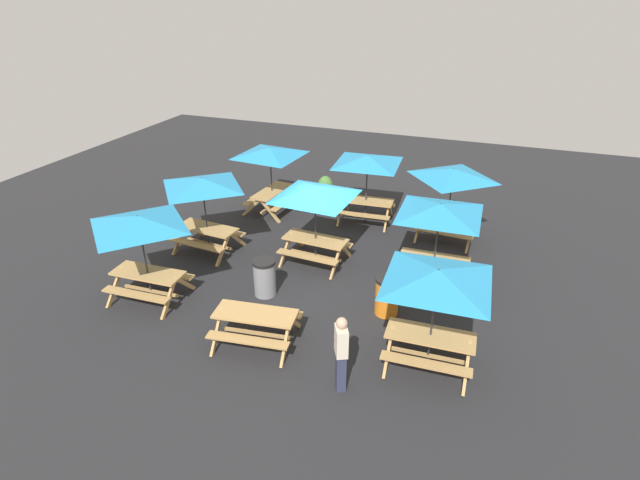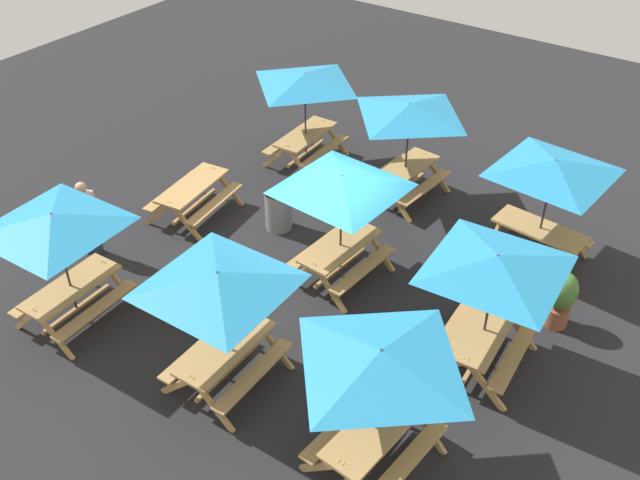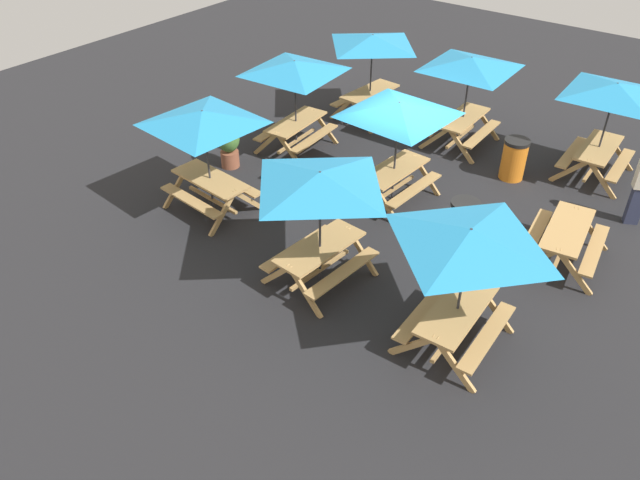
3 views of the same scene
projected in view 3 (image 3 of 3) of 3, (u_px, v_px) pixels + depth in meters
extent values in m
plane|color=#232326|center=(410.00, 196.00, 14.07)|extent=(29.25, 29.25, 0.00)
cube|color=tan|center=(463.00, 118.00, 15.70)|extent=(1.82, 0.74, 0.05)
cube|color=tan|center=(482.00, 134.00, 15.61)|extent=(1.81, 0.30, 0.04)
cube|color=tan|center=(442.00, 123.00, 16.13)|extent=(1.81, 0.30, 0.04)
cube|color=tan|center=(461.00, 146.00, 15.23)|extent=(0.08, 0.80, 0.81)
cube|color=tan|center=(434.00, 138.00, 15.58)|extent=(0.08, 0.80, 0.81)
cube|color=tan|center=(487.00, 124.00, 16.26)|extent=(0.08, 0.80, 0.81)
cube|color=tan|center=(461.00, 117.00, 16.61)|extent=(0.08, 0.80, 0.81)
cube|color=tan|center=(460.00, 136.00, 16.01)|extent=(1.56, 0.11, 0.06)
cylinder|color=#2D2D33|center=(465.00, 102.00, 15.46)|extent=(0.04, 0.04, 2.30)
pyramid|color=#268CC6|center=(471.00, 63.00, 14.87)|extent=(2.83, 2.83, 0.28)
cube|color=tan|center=(320.00, 247.00, 11.26)|extent=(1.85, 0.85, 0.05)
cube|color=tan|center=(343.00, 272.00, 11.13)|extent=(1.82, 0.41, 0.04)
cube|color=tan|center=(298.00, 248.00, 11.72)|extent=(1.82, 0.41, 0.04)
cube|color=tan|center=(305.00, 293.00, 10.81)|extent=(0.13, 0.80, 0.81)
cube|color=tan|center=(276.00, 275.00, 11.20)|extent=(0.13, 0.80, 0.81)
cube|color=tan|center=(362.00, 252.00, 11.74)|extent=(0.13, 0.80, 0.81)
cube|color=tan|center=(333.00, 237.00, 12.14)|extent=(0.13, 0.80, 0.81)
cube|color=tan|center=(320.00, 270.00, 11.56)|extent=(1.56, 0.20, 0.06)
cylinder|color=#2D2D33|center=(320.00, 229.00, 11.02)|extent=(0.04, 0.04, 2.30)
pyramid|color=#268CC6|center=(320.00, 179.00, 10.42)|extent=(2.16, 2.16, 0.28)
cube|color=tan|center=(296.00, 122.00, 15.50)|extent=(1.84, 0.82, 0.05)
cube|color=tan|center=(314.00, 138.00, 15.43)|extent=(1.81, 0.39, 0.04)
cube|color=tan|center=(279.00, 127.00, 15.92)|extent=(1.81, 0.39, 0.04)
cube|color=tan|center=(290.00, 151.00, 15.03)|extent=(0.12, 0.80, 0.81)
cube|color=tan|center=(266.00, 144.00, 15.35)|extent=(0.12, 0.80, 0.81)
cube|color=tan|center=(325.00, 128.00, 16.08)|extent=(0.12, 0.80, 0.81)
cube|color=tan|center=(302.00, 121.00, 16.41)|extent=(0.12, 0.80, 0.81)
cube|color=tan|center=(296.00, 141.00, 15.81)|extent=(1.56, 0.18, 0.06)
cylinder|color=#2D2D33|center=(296.00, 107.00, 15.26)|extent=(0.04, 0.04, 2.30)
pyramid|color=#268CC6|center=(295.00, 66.00, 14.67)|extent=(2.82, 2.82, 0.28)
cube|color=tan|center=(394.00, 169.00, 13.56)|extent=(1.84, 0.82, 0.05)
cube|color=tan|center=(414.00, 189.00, 13.44)|extent=(1.81, 0.38, 0.04)
cube|color=tan|center=(373.00, 173.00, 14.02)|extent=(1.81, 0.38, 0.04)
cube|color=tan|center=(386.00, 204.00, 13.11)|extent=(0.11, 0.80, 0.81)
cube|color=tan|center=(358.00, 192.00, 13.49)|extent=(0.11, 0.80, 0.81)
cube|color=tan|center=(426.00, 176.00, 14.06)|extent=(0.11, 0.80, 0.81)
cube|color=tan|center=(400.00, 166.00, 14.45)|extent=(0.11, 0.80, 0.81)
cube|color=tan|center=(393.00, 190.00, 13.86)|extent=(1.56, 0.17, 0.06)
cylinder|color=#2D2D33|center=(396.00, 153.00, 13.32)|extent=(0.04, 0.04, 2.30)
pyramid|color=#268CC6|center=(399.00, 109.00, 12.73)|extent=(2.82, 2.82, 0.28)
cube|color=tan|center=(568.00, 229.00, 11.73)|extent=(1.88, 0.93, 0.05)
cube|color=tan|center=(594.00, 250.00, 11.68)|extent=(1.82, 0.49, 0.04)
cube|color=tan|center=(535.00, 233.00, 12.12)|extent=(1.82, 0.49, 0.04)
cube|color=tan|center=(574.00, 273.00, 11.25)|extent=(0.16, 0.80, 0.81)
cube|color=tan|center=(534.00, 260.00, 11.54)|extent=(0.16, 0.80, 0.81)
cube|color=tan|center=(591.00, 230.00, 12.34)|extent=(0.16, 0.80, 0.81)
cube|color=tan|center=(553.00, 220.00, 12.64)|extent=(0.16, 0.80, 0.81)
cube|color=tan|center=(561.00, 251.00, 12.03)|extent=(1.56, 0.27, 0.06)
cube|color=tan|center=(370.00, 92.00, 17.06)|extent=(1.85, 0.85, 0.05)
cube|color=tan|center=(385.00, 107.00, 16.93)|extent=(1.82, 0.41, 0.04)
cube|color=tan|center=(354.00, 96.00, 17.53)|extent=(1.82, 0.41, 0.04)
cube|color=tan|center=(362.00, 117.00, 16.61)|extent=(0.13, 0.80, 0.81)
cube|color=tan|center=(341.00, 109.00, 17.00)|extent=(0.13, 0.80, 0.81)
cube|color=tan|center=(397.00, 99.00, 17.54)|extent=(0.13, 0.80, 0.81)
cube|color=tan|center=(376.00, 93.00, 17.94)|extent=(0.13, 0.80, 0.81)
cube|color=tan|center=(369.00, 109.00, 17.36)|extent=(1.56, 0.20, 0.06)
cylinder|color=#2D2D33|center=(371.00, 77.00, 16.82)|extent=(0.04, 0.04, 2.30)
pyramid|color=#268CC6|center=(373.00, 40.00, 16.22)|extent=(2.16, 2.16, 0.28)
cube|color=tan|center=(457.00, 309.00, 9.91)|extent=(1.83, 0.77, 0.05)
cube|color=tan|center=(487.00, 336.00, 9.82)|extent=(1.81, 0.33, 0.04)
cube|color=tan|center=(425.00, 309.00, 10.33)|extent=(1.81, 0.33, 0.04)
cube|color=tan|center=(455.00, 365.00, 9.44)|extent=(0.09, 0.80, 0.81)
cube|color=tan|center=(412.00, 345.00, 9.78)|extent=(0.09, 0.80, 0.81)
cube|color=tan|center=(494.00, 308.00, 10.47)|extent=(0.09, 0.80, 0.81)
cube|color=tan|center=(454.00, 292.00, 10.81)|extent=(0.09, 0.80, 0.81)
cube|color=tan|center=(453.00, 333.00, 10.21)|extent=(1.56, 0.13, 0.06)
cylinder|color=#2D2D33|center=(461.00, 290.00, 9.67)|extent=(0.04, 0.04, 2.30)
pyramid|color=#268CC6|center=(470.00, 237.00, 9.08)|extent=(2.08, 2.08, 0.28)
cube|color=tan|center=(599.00, 148.00, 14.39)|extent=(1.83, 0.77, 0.05)
cube|color=tan|center=(620.00, 165.00, 14.30)|extent=(1.81, 0.34, 0.04)
cube|color=tan|center=(572.00, 152.00, 14.81)|extent=(1.81, 0.34, 0.04)
cube|color=tan|center=(602.00, 180.00, 13.92)|extent=(0.09, 0.80, 0.81)
cube|color=tan|center=(569.00, 171.00, 14.25)|extent=(0.09, 0.80, 0.81)
cube|color=tan|center=(619.00, 153.00, 14.95)|extent=(0.09, 0.80, 0.81)
cube|color=tan|center=(588.00, 145.00, 15.29)|extent=(0.09, 0.80, 0.81)
cube|color=tan|center=(593.00, 167.00, 14.69)|extent=(1.56, 0.14, 0.06)
cylinder|color=#2D2D33|center=(604.00, 131.00, 14.15)|extent=(0.04, 0.04, 2.30)
pyramid|color=#268CC6|center=(616.00, 89.00, 13.55)|extent=(2.83, 2.83, 0.28)
cube|color=tan|center=(210.00, 179.00, 13.23)|extent=(0.86, 1.86, 0.05)
cube|color=tan|center=(231.00, 181.00, 13.73)|extent=(0.42, 1.82, 0.04)
cube|color=tan|center=(191.00, 201.00, 13.07)|extent=(0.42, 1.82, 0.04)
cube|color=tan|center=(249.00, 200.00, 13.24)|extent=(0.80, 0.13, 0.81)
cube|color=tan|center=(222.00, 214.00, 12.80)|extent=(0.80, 0.13, 0.81)
cube|color=tan|center=(202.00, 175.00, 14.09)|extent=(0.80, 0.13, 0.81)
cube|color=tan|center=(176.00, 188.00, 13.65)|extent=(0.80, 0.13, 0.81)
cube|color=tan|center=(213.00, 200.00, 13.53)|extent=(0.21, 1.56, 0.06)
cylinder|color=#2D2D33|center=(208.00, 162.00, 12.99)|extent=(0.04, 0.04, 2.30)
pyramid|color=#268CC6|center=(203.00, 117.00, 12.40)|extent=(2.82, 2.82, 0.28)
cylinder|color=gray|center=(463.00, 225.00, 12.35)|extent=(0.56, 0.56, 0.90)
cylinder|color=black|center=(466.00, 204.00, 12.06)|extent=(0.59, 0.59, 0.08)
cylinder|color=orange|center=(514.00, 161.00, 14.48)|extent=(0.56, 0.56, 0.90)
cylinder|color=black|center=(517.00, 142.00, 14.20)|extent=(0.59, 0.59, 0.08)
cylinder|color=#935138|center=(230.00, 159.00, 15.08)|extent=(0.44, 0.44, 0.40)
ellipsoid|color=#4C7F38|center=(228.00, 137.00, 14.74)|extent=(0.54, 0.54, 0.74)
cube|color=#2D334C|center=(635.00, 205.00, 12.97)|extent=(0.29, 0.33, 0.85)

